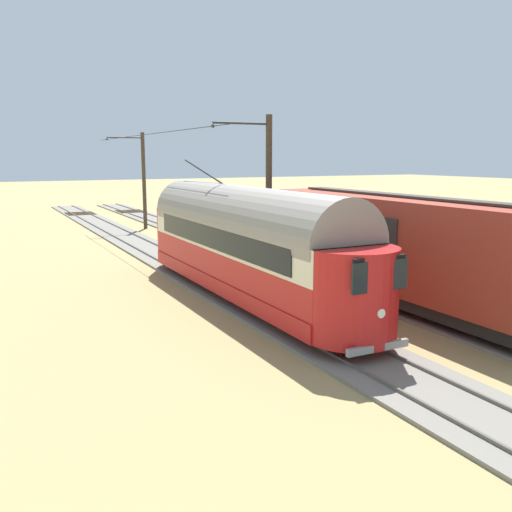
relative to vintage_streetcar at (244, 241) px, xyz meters
The scene contains 8 objects.
ground_plane 5.78m from the vintage_streetcar, 116.74° to the right, with size 220.00×220.00×0.00m, color #9E8956.
track_streetcar_siding 7.32m from the vintage_streetcar, 133.40° to the right, with size 2.80×80.00×0.18m.
track_adjacent_siding 5.53m from the vintage_streetcar, 90.00° to the right, with size 2.80×80.00×0.18m.
vintage_streetcar is the anchor object (origin of this frame).
boxcar_adjacent 5.94m from the vintage_streetcar, 143.73° to the left, with size 2.96×13.69×3.85m.
catenary_pole_foreground 22.83m from the vintage_streetcar, 96.38° to the right, with size 2.83×0.28×7.15m.
catenary_pole_mid_near 4.15m from the vintage_streetcar, 130.78° to the right, with size 2.83×0.28×7.15m.
overhead_wire_run 14.13m from the vintage_streetcar, 90.37° to the right, with size 2.62×23.71×0.18m.
Camera 1 is at (11.42, 23.43, 5.36)m, focal length 39.23 mm.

